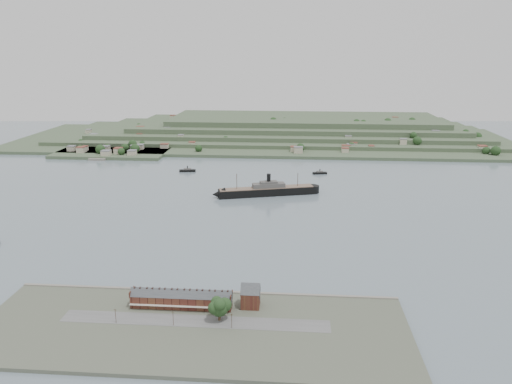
# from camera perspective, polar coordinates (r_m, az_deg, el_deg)

# --- Properties ---
(ground) EXTENTS (1400.00, 1400.00, 0.00)m
(ground) POSITION_cam_1_polar(r_m,az_deg,el_deg) (434.28, -2.29, -2.53)
(ground) COLOR slate
(ground) RESTS_ON ground
(near_shore) EXTENTS (220.00, 80.00, 2.60)m
(near_shore) POSITION_cam_1_polar(r_m,az_deg,el_deg) (265.43, -7.22, -15.13)
(near_shore) COLOR #4C5142
(near_shore) RESTS_ON ground
(terrace_row) EXTENTS (55.60, 9.80, 11.07)m
(terrace_row) POSITION_cam_1_polar(r_m,az_deg,el_deg) (280.49, -8.53, -12.00)
(terrace_row) COLOR #4D211B
(terrace_row) RESTS_ON ground
(gabled_building) EXTENTS (10.40, 10.18, 14.09)m
(gabled_building) POSITION_cam_1_polar(r_m,az_deg,el_deg) (277.82, -0.63, -11.79)
(gabled_building) COLOR #4D211B
(gabled_building) RESTS_ON ground
(far_peninsula) EXTENTS (760.00, 309.00, 30.00)m
(far_peninsula) POSITION_cam_1_polar(r_m,az_deg,el_deg) (812.09, 2.96, 7.01)
(far_peninsula) COLOR #364931
(far_peninsula) RESTS_ON ground
(steamship) EXTENTS (105.02, 39.88, 25.73)m
(steamship) POSITION_cam_1_polar(r_m,az_deg,el_deg) (487.93, 0.93, 0.15)
(steamship) COLOR black
(steamship) RESTS_ON ground
(ferry_west) EXTENTS (19.39, 7.93, 7.06)m
(ferry_west) POSITION_cam_1_polar(r_m,az_deg,el_deg) (589.72, -7.83, 2.47)
(ferry_west) COLOR black
(ferry_west) RESTS_ON ground
(ferry_east) EXTENTS (16.84, 7.82, 6.10)m
(ferry_east) POSITION_cam_1_polar(r_m,az_deg,el_deg) (578.16, 7.30, 2.20)
(ferry_east) COLOR black
(ferry_east) RESTS_ON ground
(fig_tree) EXTENTS (12.00, 10.39, 13.39)m
(fig_tree) POSITION_cam_1_polar(r_m,az_deg,el_deg) (263.95, -4.18, -12.93)
(fig_tree) COLOR #3F2D1D
(fig_tree) RESTS_ON ground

